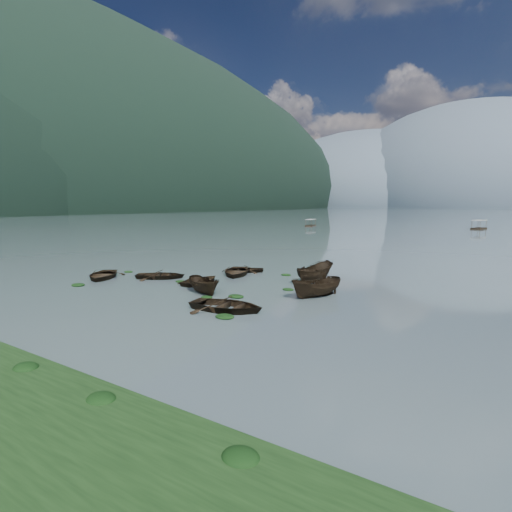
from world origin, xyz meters
The scene contains 23 objects.
ground_plane centered at (0.00, 0.00, 0.00)m, with size 2400.00×2400.00×0.00m, color #4C5C60.
left_ridge_far centered at (-480.00, 250.00, 0.00)m, with size 560.00×1400.00×380.00m, color black.
haze_mtn_a centered at (-260.00, 900.00, 0.00)m, with size 520.00×520.00×280.00m, color #475666.
haze_mtn_b centered at (-60.00, 900.00, 0.00)m, with size 520.00×520.00×340.00m, color #475666.
rowboat_0 centered at (-11.72, 3.25, 0.00)m, with size 3.49×4.89×1.01m, color black.
rowboat_1 centered at (-7.04, 6.22, 0.00)m, with size 3.27×4.57×0.95m, color black.
rowboat_2 centered at (0.63, 3.49, 0.00)m, with size 1.53×4.06×1.57m, color black.
rowboat_3 centered at (-2.28, 6.48, 0.00)m, with size 3.08×4.31×0.89m, color black.
rowboat_4 centered at (5.20, 0.38, 0.00)m, with size 3.65×5.12×1.06m, color black.
rowboat_5 centered at (8.60, 7.14, 0.00)m, with size 1.73×4.59×1.77m, color black.
rowboat_6 centered at (-2.08, 11.59, 0.00)m, with size 3.62×5.07×1.05m, color black.
rowboat_7 centered at (-2.46, 13.57, 0.00)m, with size 2.82×3.95×0.82m, color black.
rowboat_8 centered at (6.03, 12.45, 0.00)m, with size 1.90×5.05×1.95m, color black.
weed_clump_0 centered at (-10.44, -0.15, 0.00)m, with size 1.24×1.02×0.27m, color black.
weed_clump_1 centered at (1.75, 2.45, 0.00)m, with size 0.94×0.75×0.21m, color black.
weed_clump_2 centered at (6.12, -1.05, 0.00)m, with size 1.27×1.01×0.27m, color black.
weed_clump_3 centered at (5.61, 8.17, 0.00)m, with size 0.97×0.82×0.22m, color black.
weed_clump_4 centered at (3.52, 3.75, 0.00)m, with size 1.27×1.01×0.26m, color black.
weed_clump_5 centered at (-12.37, 6.81, 0.00)m, with size 1.00×0.81×0.21m, color black.
weed_clump_6 centered at (-4.20, 5.91, 0.00)m, with size 1.01×0.84×0.21m, color black.
weed_clump_7 centered at (2.22, 14.04, 0.00)m, with size 1.03×0.83×0.23m, color black.
pontoon_left centered at (-33.65, 96.23, 0.00)m, with size 2.28×5.47×2.10m, color black, non-canonical shape.
pontoon_centre centered at (12.63, 107.78, 0.00)m, with size 2.63×6.32×2.42m, color black, non-canonical shape.
Camera 1 is at (20.78, -20.18, 7.00)m, focal length 28.00 mm.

